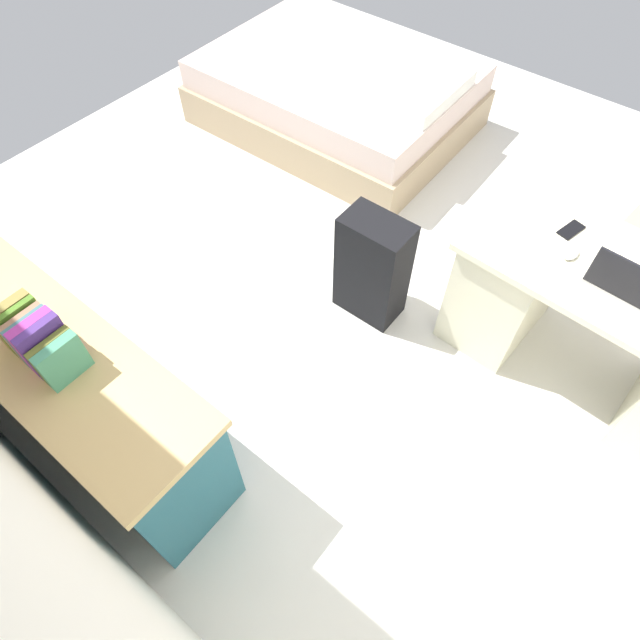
{
  "coord_description": "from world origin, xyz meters",
  "views": [
    {
      "loc": [
        -1.1,
        1.9,
        2.5
      ],
      "look_at": [
        -0.23,
        0.81,
        0.6
      ],
      "focal_mm": 30.4,
      "sensor_mm": 36.0,
      "label": 1
    }
  ],
  "objects_px": {
    "credenza": "(62,379)",
    "cell_phone_by_mouse": "(571,230)",
    "bed": "(338,94)",
    "laptop": "(628,283)",
    "suitcase_black": "(372,268)",
    "computer_mouse": "(571,253)",
    "desk": "(600,329)"
  },
  "relations": [
    {
      "from": "suitcase_black",
      "to": "laptop",
      "type": "xyz_separation_m",
      "value": [
        -1.08,
        -0.25,
        0.45
      ]
    },
    {
      "from": "desk",
      "to": "suitcase_black",
      "type": "distance_m",
      "value": 1.15
    },
    {
      "from": "desk",
      "to": "bed",
      "type": "height_order",
      "value": "desk"
    },
    {
      "from": "bed",
      "to": "suitcase_black",
      "type": "xyz_separation_m",
      "value": [
        -1.24,
        1.32,
        0.08
      ]
    },
    {
      "from": "laptop",
      "to": "cell_phone_by_mouse",
      "type": "bearing_deg",
      "value": -32.61
    },
    {
      "from": "cell_phone_by_mouse",
      "to": "laptop",
      "type": "bearing_deg",
      "value": 160.35
    },
    {
      "from": "suitcase_black",
      "to": "computer_mouse",
      "type": "height_order",
      "value": "computer_mouse"
    },
    {
      "from": "bed",
      "to": "suitcase_black",
      "type": "distance_m",
      "value": 1.81
    },
    {
      "from": "suitcase_black",
      "to": "cell_phone_by_mouse",
      "type": "bearing_deg",
      "value": -149.63
    },
    {
      "from": "suitcase_black",
      "to": "cell_phone_by_mouse",
      "type": "xyz_separation_m",
      "value": [
        -0.76,
        -0.45,
        0.4
      ]
    },
    {
      "from": "credenza",
      "to": "cell_phone_by_mouse",
      "type": "relative_size",
      "value": 13.24
    },
    {
      "from": "credenza",
      "to": "laptop",
      "type": "distance_m",
      "value": 2.49
    },
    {
      "from": "cell_phone_by_mouse",
      "to": "suitcase_black",
      "type": "bearing_deg",
      "value": 43.75
    },
    {
      "from": "credenza",
      "to": "laptop",
      "type": "bearing_deg",
      "value": -136.04
    },
    {
      "from": "suitcase_black",
      "to": "cell_phone_by_mouse",
      "type": "height_order",
      "value": "cell_phone_by_mouse"
    },
    {
      "from": "desk",
      "to": "suitcase_black",
      "type": "xyz_separation_m",
      "value": [
        1.1,
        0.33,
        -0.05
      ]
    },
    {
      "from": "desk",
      "to": "bed",
      "type": "xyz_separation_m",
      "value": [
        2.35,
        -0.99,
        -0.14
      ]
    },
    {
      "from": "desk",
      "to": "laptop",
      "type": "xyz_separation_m",
      "value": [
        0.02,
        0.08,
        0.39
      ]
    },
    {
      "from": "bed",
      "to": "laptop",
      "type": "bearing_deg",
      "value": 155.36
    },
    {
      "from": "laptop",
      "to": "cell_phone_by_mouse",
      "type": "xyz_separation_m",
      "value": [
        0.32,
        -0.2,
        -0.04
      ]
    },
    {
      "from": "bed",
      "to": "computer_mouse",
      "type": "xyz_separation_m",
      "value": [
        -2.07,
        1.01,
        0.5
      ]
    },
    {
      "from": "laptop",
      "to": "bed",
      "type": "bearing_deg",
      "value": -24.64
    },
    {
      "from": "computer_mouse",
      "to": "cell_phone_by_mouse",
      "type": "xyz_separation_m",
      "value": [
        0.06,
        -0.15,
        -0.01
      ]
    },
    {
      "from": "desk",
      "to": "credenza",
      "type": "relative_size",
      "value": 0.82
    },
    {
      "from": "bed",
      "to": "computer_mouse",
      "type": "distance_m",
      "value": 2.35
    },
    {
      "from": "laptop",
      "to": "computer_mouse",
      "type": "distance_m",
      "value": 0.27
    },
    {
      "from": "cell_phone_by_mouse",
      "to": "credenza",
      "type": "bearing_deg",
      "value": 65.71
    },
    {
      "from": "bed",
      "to": "suitcase_black",
      "type": "relative_size",
      "value": 2.95
    },
    {
      "from": "laptop",
      "to": "desk",
      "type": "bearing_deg",
      "value": -105.95
    },
    {
      "from": "cell_phone_by_mouse",
      "to": "desk",
      "type": "bearing_deg",
      "value": 172.67
    },
    {
      "from": "bed",
      "to": "suitcase_black",
      "type": "bearing_deg",
      "value": 133.34
    },
    {
      "from": "credenza",
      "to": "suitcase_black",
      "type": "xyz_separation_m",
      "value": [
        -0.69,
        -1.46,
        -0.04
      ]
    }
  ]
}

